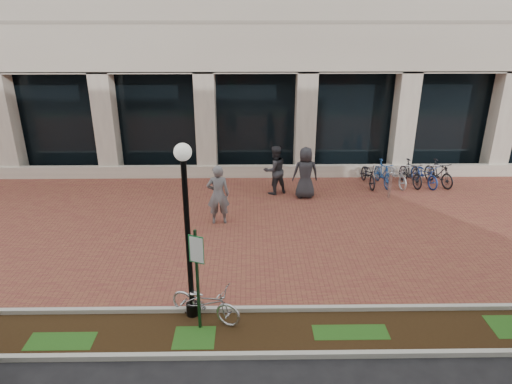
{
  "coord_description": "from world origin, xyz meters",
  "views": [
    {
      "loc": [
        -0.26,
        -13.18,
        6.45
      ],
      "look_at": [
        -0.07,
        -0.8,
        1.47
      ],
      "focal_mm": 32.0,
      "sensor_mm": 36.0,
      "label": 1
    }
  ],
  "objects_px": {
    "bike_rack_cluster": "(403,174)",
    "lamppost": "(187,224)",
    "locked_bicycle": "(206,302)",
    "bollard": "(390,185)",
    "pedestrian_mid": "(275,170)",
    "pedestrian_right": "(305,173)",
    "parking_sign": "(197,268)",
    "pedestrian_left": "(218,195)"
  },
  "relations": [
    {
      "from": "pedestrian_mid",
      "to": "locked_bicycle",
      "type": "bearing_deg",
      "value": 50.06
    },
    {
      "from": "locked_bicycle",
      "to": "pedestrian_right",
      "type": "relative_size",
      "value": 0.9
    },
    {
      "from": "pedestrian_right",
      "to": "pedestrian_left",
      "type": "bearing_deg",
      "value": 31.38
    },
    {
      "from": "locked_bicycle",
      "to": "pedestrian_mid",
      "type": "xyz_separation_m",
      "value": [
        1.92,
        7.47,
        0.47
      ]
    },
    {
      "from": "pedestrian_left",
      "to": "pedestrian_mid",
      "type": "height_order",
      "value": "pedestrian_left"
    },
    {
      "from": "parking_sign",
      "to": "pedestrian_left",
      "type": "relative_size",
      "value": 1.21
    },
    {
      "from": "parking_sign",
      "to": "pedestrian_mid",
      "type": "bearing_deg",
      "value": 98.51
    },
    {
      "from": "locked_bicycle",
      "to": "pedestrian_left",
      "type": "bearing_deg",
      "value": 24.9
    },
    {
      "from": "pedestrian_right",
      "to": "pedestrian_mid",
      "type": "bearing_deg",
      "value": -23.87
    },
    {
      "from": "pedestrian_right",
      "to": "bike_rack_cluster",
      "type": "xyz_separation_m",
      "value": [
        3.98,
        1.18,
        -0.48
      ]
    },
    {
      "from": "pedestrian_mid",
      "to": "bike_rack_cluster",
      "type": "relative_size",
      "value": 0.51
    },
    {
      "from": "pedestrian_mid",
      "to": "pedestrian_right",
      "type": "relative_size",
      "value": 0.97
    },
    {
      "from": "bollard",
      "to": "pedestrian_mid",
      "type": "bearing_deg",
      "value": 173.19
    },
    {
      "from": "pedestrian_mid",
      "to": "lamppost",
      "type": "bearing_deg",
      "value": 47.45
    },
    {
      "from": "bike_rack_cluster",
      "to": "lamppost",
      "type": "bearing_deg",
      "value": -141.37
    },
    {
      "from": "lamppost",
      "to": "bollard",
      "type": "relative_size",
      "value": 3.98
    },
    {
      "from": "parking_sign",
      "to": "pedestrian_left",
      "type": "bearing_deg",
      "value": 112.06
    },
    {
      "from": "locked_bicycle",
      "to": "pedestrian_mid",
      "type": "relative_size",
      "value": 0.93
    },
    {
      "from": "lamppost",
      "to": "pedestrian_mid",
      "type": "relative_size",
      "value": 2.19
    },
    {
      "from": "pedestrian_right",
      "to": "bike_rack_cluster",
      "type": "bearing_deg",
      "value": -167.18
    },
    {
      "from": "pedestrian_left",
      "to": "bollard",
      "type": "distance_m",
      "value": 6.45
    },
    {
      "from": "locked_bicycle",
      "to": "bollard",
      "type": "distance_m",
      "value": 9.26
    },
    {
      "from": "pedestrian_left",
      "to": "bollard",
      "type": "bearing_deg",
      "value": -165.66
    },
    {
      "from": "pedestrian_left",
      "to": "locked_bicycle",
      "type": "bearing_deg",
      "value": 86.15
    },
    {
      "from": "lamppost",
      "to": "bike_rack_cluster",
      "type": "relative_size",
      "value": 1.13
    },
    {
      "from": "bollard",
      "to": "bike_rack_cluster",
      "type": "xyz_separation_m",
      "value": [
        0.89,
        1.28,
        -0.04
      ]
    },
    {
      "from": "locked_bicycle",
      "to": "bollard",
      "type": "height_order",
      "value": "bollard"
    },
    {
      "from": "locked_bicycle",
      "to": "pedestrian_mid",
      "type": "bearing_deg",
      "value": 10.35
    },
    {
      "from": "lamppost",
      "to": "locked_bicycle",
      "type": "height_order",
      "value": "lamppost"
    },
    {
      "from": "bollard",
      "to": "bike_rack_cluster",
      "type": "bearing_deg",
      "value": 55.24
    },
    {
      "from": "bike_rack_cluster",
      "to": "pedestrian_right",
      "type": "bearing_deg",
      "value": -172.77
    },
    {
      "from": "parking_sign",
      "to": "locked_bicycle",
      "type": "xyz_separation_m",
      "value": [
        0.11,
        0.32,
        -1.07
      ]
    },
    {
      "from": "lamppost",
      "to": "pedestrian_left",
      "type": "relative_size",
      "value": 2.05
    },
    {
      "from": "parking_sign",
      "to": "pedestrian_right",
      "type": "bearing_deg",
      "value": 90.24
    },
    {
      "from": "bollard",
      "to": "bike_rack_cluster",
      "type": "relative_size",
      "value": 0.28
    },
    {
      "from": "pedestrian_mid",
      "to": "pedestrian_right",
      "type": "height_order",
      "value": "pedestrian_right"
    },
    {
      "from": "locked_bicycle",
      "to": "bike_rack_cluster",
      "type": "height_order",
      "value": "bike_rack_cluster"
    },
    {
      "from": "parking_sign",
      "to": "bike_rack_cluster",
      "type": "distance_m",
      "value": 11.17
    },
    {
      "from": "locked_bicycle",
      "to": "bollard",
      "type": "xyz_separation_m",
      "value": [
        6.09,
        6.97,
        0.07
      ]
    },
    {
      "from": "parking_sign",
      "to": "locked_bicycle",
      "type": "relative_size",
      "value": 1.39
    },
    {
      "from": "pedestrian_right",
      "to": "parking_sign",
      "type": "bearing_deg",
      "value": 63.42
    },
    {
      "from": "locked_bicycle",
      "to": "pedestrian_left",
      "type": "height_order",
      "value": "pedestrian_left"
    }
  ]
}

